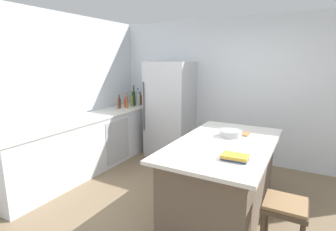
% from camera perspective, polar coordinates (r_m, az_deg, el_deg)
% --- Properties ---
extents(ground_plane, '(7.20, 7.20, 0.00)m').
position_cam_1_polar(ground_plane, '(3.34, 3.94, -21.73)').
color(ground_plane, '#7A664C').
extents(wall_rear, '(6.00, 0.10, 2.60)m').
position_cam_1_polar(wall_rear, '(4.95, 15.29, 5.19)').
color(wall_rear, silver).
rests_on(wall_rear, ground_plane).
extents(wall_left, '(0.10, 6.00, 2.60)m').
position_cam_1_polar(wall_left, '(4.43, -25.89, 3.64)').
color(wall_left, silver).
rests_on(wall_left, ground_plane).
extents(counter_run_left, '(0.65, 3.18, 0.92)m').
position_cam_1_polar(counter_run_left, '(4.67, -17.04, -5.87)').
color(counter_run_left, silver).
rests_on(counter_run_left, ground_plane).
extents(kitchen_island, '(1.08, 1.91, 0.91)m').
position_cam_1_polar(kitchen_island, '(3.32, 11.93, -13.14)').
color(kitchen_island, brown).
rests_on(kitchen_island, ground_plane).
extents(refrigerator, '(0.82, 0.73, 1.83)m').
position_cam_1_polar(refrigerator, '(5.06, 0.48, 1.34)').
color(refrigerator, '#B7BABF').
rests_on(refrigerator, ground_plane).
extents(bar_stool, '(0.36, 0.36, 0.68)m').
position_cam_1_polar(bar_stool, '(2.60, 24.16, -19.26)').
color(bar_stool, '#473828').
rests_on(bar_stool, ground_plane).
extents(sink_faucet, '(0.15, 0.05, 0.30)m').
position_cam_1_polar(sink_faucet, '(4.41, -20.00, 1.18)').
color(sink_faucet, silver).
rests_on(sink_faucet, counter_run_left).
extents(whiskey_bottle, '(0.08, 0.08, 0.27)m').
position_cam_1_polar(whiskey_bottle, '(5.58, -6.12, 3.52)').
color(whiskey_bottle, brown).
rests_on(whiskey_bottle, counter_run_left).
extents(soda_bottle, '(0.08, 0.08, 0.36)m').
position_cam_1_polar(soda_bottle, '(5.51, -6.62, 3.70)').
color(soda_bottle, silver).
rests_on(soda_bottle, counter_run_left).
extents(wine_bottle, '(0.07, 0.07, 0.42)m').
position_cam_1_polar(wine_bottle, '(5.44, -7.50, 3.84)').
color(wine_bottle, '#19381E').
rests_on(wine_bottle, counter_run_left).
extents(olive_oil_bottle, '(0.06, 0.06, 0.31)m').
position_cam_1_polar(olive_oil_bottle, '(5.38, -7.94, 3.24)').
color(olive_oil_bottle, olive).
rests_on(olive_oil_bottle, counter_run_left).
extents(hot_sauce_bottle, '(0.05, 0.05, 0.21)m').
position_cam_1_polar(hot_sauce_bottle, '(5.35, -9.32, 2.78)').
color(hot_sauce_bottle, red).
rests_on(hot_sauce_bottle, counter_run_left).
extents(vinegar_bottle, '(0.05, 0.05, 0.32)m').
position_cam_1_polar(vinegar_bottle, '(5.21, -9.08, 2.98)').
color(vinegar_bottle, '#994C23').
rests_on(vinegar_bottle, counter_run_left).
extents(syrup_bottle, '(0.06, 0.06, 0.27)m').
position_cam_1_polar(syrup_bottle, '(5.20, -10.63, 2.72)').
color(syrup_bottle, '#5B3319').
rests_on(syrup_bottle, counter_run_left).
extents(cookbook_stack, '(0.26, 0.18, 0.05)m').
position_cam_1_polar(cookbook_stack, '(2.64, 14.46, -8.85)').
color(cookbook_stack, '#334770').
rests_on(cookbook_stack, kitchen_island).
extents(mixing_bowl, '(0.28, 0.28, 0.08)m').
position_cam_1_polar(mixing_bowl, '(3.40, 13.54, -3.83)').
color(mixing_bowl, '#B2B5BA').
rests_on(mixing_bowl, kitchen_island).
extents(cutting_board, '(0.32, 0.20, 0.02)m').
position_cam_1_polar(cutting_board, '(3.56, 14.91, -3.69)').
color(cutting_board, '#9E7042').
rests_on(cutting_board, kitchen_island).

